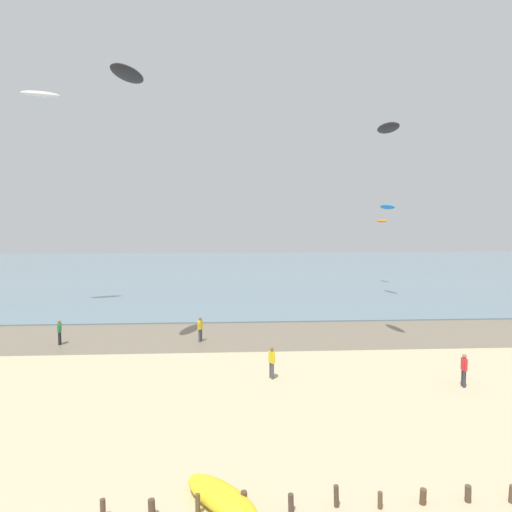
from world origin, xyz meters
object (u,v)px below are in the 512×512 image
object	(u,v)px
person_right_flank	(59,331)
person_far_down_beach	(200,328)
grounded_kite	(221,497)
kite_aloft_4	(40,94)
person_left_flank	(464,369)
kite_aloft_3	(128,74)
kite_aloft_1	(388,128)
kite_aloft_0	(387,207)
person_by_waterline	(272,362)
kite_aloft_5	(382,221)

from	to	relation	value
person_right_flank	person_far_down_beach	xyz separation A→B (m)	(9.45, 0.22, 0.00)
grounded_kite	kite_aloft_4	bearing A→B (deg)	168.26
person_left_flank	kite_aloft_3	bearing A→B (deg)	158.91
grounded_kite	kite_aloft_1	bearing A→B (deg)	106.52
grounded_kite	kite_aloft_4	world-z (taller)	kite_aloft_4
person_right_flank	kite_aloft_4	size ratio (longest dim) A/B	0.53
kite_aloft_0	kite_aloft_1	world-z (taller)	kite_aloft_1
person_by_waterline	kite_aloft_5	bearing A→B (deg)	62.59
person_by_waterline	kite_aloft_3	size ratio (longest dim) A/B	0.49
person_by_waterline	kite_aloft_1	xyz separation A→B (m)	(7.96, 5.62, 13.39)
person_left_flank	kite_aloft_3	xyz separation A→B (m)	(-18.01, 6.95, 16.35)
person_far_down_beach	kite_aloft_0	size ratio (longest dim) A/B	0.68
kite_aloft_1	kite_aloft_4	distance (m)	30.31
person_far_down_beach	person_by_waterline	bearing A→B (deg)	-60.10
person_left_flank	kite_aloft_3	distance (m)	25.29
kite_aloft_0	kite_aloft_1	xyz separation A→B (m)	(-6.25, -17.66, 4.68)
person_by_waterline	kite_aloft_3	xyz separation A→B (m)	(-8.35, 5.20, 16.35)
grounded_kite	kite_aloft_1	xyz separation A→B (m)	(10.45, 16.32, 14.00)
person_left_flank	person_far_down_beach	distance (m)	16.70
kite_aloft_1	kite_aloft_3	world-z (taller)	kite_aloft_3
kite_aloft_3	kite_aloft_4	size ratio (longest dim) A/B	1.08
person_far_down_beach	kite_aloft_1	size ratio (longest dim) A/B	0.65
kite_aloft_5	grounded_kite	bearing A→B (deg)	139.00
person_left_flank	kite_aloft_1	size ratio (longest dim) A/B	0.65
kite_aloft_5	person_left_flank	bearing A→B (deg)	151.42
person_right_flank	kite_aloft_0	size ratio (longest dim) A/B	0.68
person_far_down_beach	kite_aloft_3	distance (m)	17.00
person_by_waterline	kite_aloft_3	world-z (taller)	kite_aloft_3
kite_aloft_0	kite_aloft_5	bearing A→B (deg)	150.68
person_far_down_beach	kite_aloft_4	bearing A→B (deg)	142.29
grounded_kite	person_far_down_beach	bearing A→B (deg)	144.80
person_by_waterline	person_left_flank	xyz separation A→B (m)	(9.66, -1.74, 0.00)
person_by_waterline	kite_aloft_0	world-z (taller)	kite_aloft_0
person_by_waterline	kite_aloft_0	distance (m)	28.62
kite_aloft_5	person_far_down_beach	bearing A→B (deg)	122.74
person_right_flank	kite_aloft_3	distance (m)	17.33
kite_aloft_1	kite_aloft_3	distance (m)	16.58
kite_aloft_4	person_by_waterline	bearing A→B (deg)	-64.69
person_right_flank	kite_aloft_5	xyz separation A→B (m)	(30.37, 24.85, 7.13)
grounded_kite	kite_aloft_3	xyz separation A→B (m)	(-5.86, 15.91, 16.97)
grounded_kite	kite_aloft_5	xyz separation A→B (m)	(19.13, 42.78, 7.75)
grounded_kite	kite_aloft_3	distance (m)	23.98
kite_aloft_4	grounded_kite	bearing A→B (deg)	-80.80
person_left_flank	kite_aloft_4	size ratio (longest dim) A/B	0.53
person_left_flank	kite_aloft_4	xyz separation A→B (m)	(-28.54, 20.48, 18.50)
person_right_flank	kite_aloft_4	world-z (taller)	kite_aloft_4
person_left_flank	person_right_flank	size ratio (longest dim) A/B	1.00
person_right_flank	grounded_kite	xyz separation A→B (m)	(11.25, -17.94, -0.62)
person_left_flank	kite_aloft_3	size ratio (longest dim) A/B	0.49
person_left_flank	kite_aloft_5	bearing A→B (deg)	78.34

